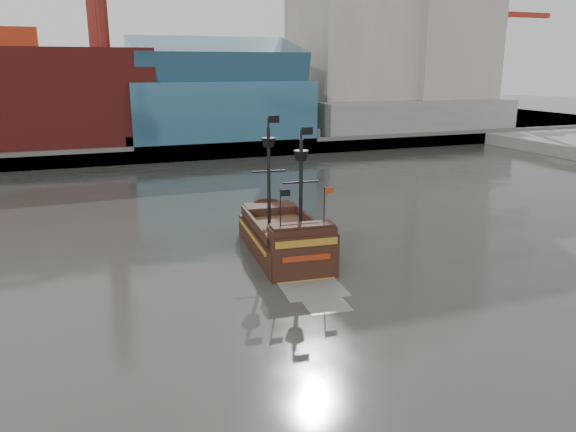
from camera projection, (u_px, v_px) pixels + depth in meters
name	position (u px, v px, depth m)	size (l,w,h in m)	color
ground	(356.00, 342.00, 30.48)	(400.00, 400.00, 0.00)	#2A2C27
promenade_far	(144.00, 134.00, 113.19)	(220.00, 60.00, 2.00)	slate
seawall	(167.00, 154.00, 86.50)	(220.00, 1.00, 2.60)	#4C4C49
skyline	(169.00, 8.00, 102.13)	(149.00, 45.00, 62.00)	brown
crane_a	(500.00, 44.00, 126.53)	(22.50, 4.00, 32.25)	slate
crane_b	(501.00, 60.00, 139.78)	(19.10, 4.00, 26.25)	slate
pirate_ship	(284.00, 242.00, 44.26)	(6.03, 15.76, 11.52)	black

